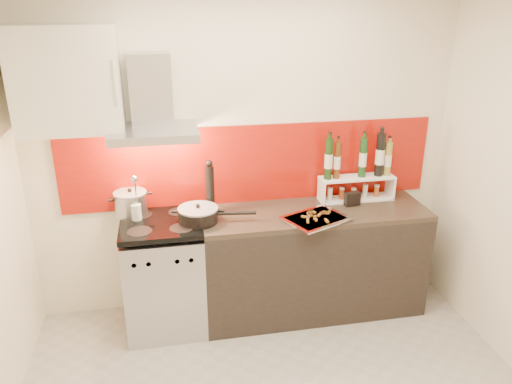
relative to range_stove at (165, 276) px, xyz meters
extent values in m
cube|color=silver|center=(0.70, 0.30, 0.86)|extent=(3.40, 0.02, 2.60)
cube|color=maroon|center=(0.75, 0.29, 0.78)|extent=(3.00, 0.02, 0.64)
cube|color=#B7B7BA|center=(0.00, 0.00, -0.02)|extent=(0.60, 0.60, 0.84)
cube|color=black|center=(0.00, -0.28, -0.11)|extent=(0.50, 0.02, 0.40)
cube|color=#B7B7BA|center=(0.00, -0.28, 0.28)|extent=(0.56, 0.02, 0.12)
cube|color=#FF190C|center=(0.00, -0.29, 0.28)|extent=(0.10, 0.01, 0.04)
cube|color=black|center=(0.00, 0.00, 0.45)|extent=(0.60, 0.60, 0.04)
cube|color=black|center=(1.20, 0.00, -0.01)|extent=(1.80, 0.60, 0.86)
cube|color=black|center=(1.20, 0.00, 0.44)|extent=(1.80, 0.60, 0.04)
cube|color=#B7B7BA|center=(0.00, 0.05, 1.14)|extent=(0.62, 0.50, 0.06)
cube|color=#B7B7BA|center=(0.00, 0.20, 1.42)|extent=(0.30, 0.18, 0.50)
sphere|color=#FFD18C|center=(-0.15, 0.05, 1.10)|extent=(0.07, 0.07, 0.07)
sphere|color=#FFD18C|center=(0.15, 0.05, 1.10)|extent=(0.07, 0.07, 0.07)
cube|color=silver|center=(-0.55, 0.13, 1.51)|extent=(0.70, 0.35, 0.72)
cylinder|color=#B7B7BA|center=(-0.21, 0.18, 0.55)|extent=(0.25, 0.25, 0.17)
cylinder|color=#99999E|center=(-0.21, 0.18, 0.65)|extent=(0.25, 0.25, 0.01)
sphere|color=black|center=(-0.21, 0.18, 0.67)|extent=(0.03, 0.03, 0.03)
cylinder|color=black|center=(0.28, -0.04, 0.52)|extent=(0.30, 0.30, 0.09)
cylinder|color=#99999E|center=(0.28, -0.04, 0.57)|extent=(0.30, 0.30, 0.01)
sphere|color=black|center=(0.28, -0.04, 0.59)|extent=(0.03, 0.03, 0.03)
cylinder|color=black|center=(0.57, -0.08, 0.52)|extent=(0.29, 0.07, 0.03)
cylinder|color=silver|center=(-0.17, 0.07, 0.53)|extent=(0.08, 0.08, 0.13)
cylinder|color=silver|center=(-0.16, 0.07, 0.70)|extent=(0.01, 0.06, 0.24)
sphere|color=silver|center=(-0.16, 0.02, 0.81)|extent=(0.05, 0.05, 0.05)
cylinder|color=black|center=(0.39, 0.12, 0.65)|extent=(0.07, 0.07, 0.38)
sphere|color=black|center=(0.39, 0.12, 0.86)|extent=(0.05, 0.05, 0.05)
cube|color=white|center=(1.60, 0.16, 0.47)|extent=(0.62, 0.17, 0.01)
cube|color=white|center=(1.30, 0.16, 0.56)|extent=(0.01, 0.17, 0.18)
cube|color=white|center=(1.91, 0.16, 0.56)|extent=(0.02, 0.17, 0.18)
cube|color=white|center=(1.60, 0.16, 0.65)|extent=(0.62, 0.17, 0.02)
cylinder|color=black|center=(1.35, 0.16, 0.83)|extent=(0.06, 0.06, 0.34)
cylinder|color=#4C270D|center=(1.42, 0.16, 0.81)|extent=(0.05, 0.05, 0.30)
cylinder|color=#133615|center=(1.64, 0.16, 0.82)|extent=(0.06, 0.06, 0.33)
cylinder|color=black|center=(1.79, 0.16, 0.84)|extent=(0.07, 0.07, 0.36)
cylinder|color=olive|center=(1.86, 0.16, 0.80)|extent=(0.06, 0.06, 0.28)
cylinder|color=beige|center=(1.38, 0.16, 0.52)|extent=(0.04, 0.04, 0.09)
cylinder|color=#934118|center=(1.48, 0.16, 0.52)|extent=(0.04, 0.04, 0.08)
cylinder|color=#443F22|center=(1.58, 0.16, 0.51)|extent=(0.04, 0.04, 0.08)
cylinder|color=beige|center=(1.68, 0.16, 0.52)|extent=(0.04, 0.04, 0.10)
cylinder|color=#A64B1B|center=(1.79, 0.16, 0.52)|extent=(0.04, 0.04, 0.09)
cube|color=black|center=(1.53, 0.04, 0.52)|extent=(0.13, 0.07, 0.11)
cube|color=silver|center=(1.15, -0.18, 0.47)|extent=(0.53, 0.48, 0.01)
cube|color=silver|center=(1.15, -0.18, 0.48)|extent=(0.55, 0.50, 0.01)
cube|color=red|center=(1.15, -0.18, 0.48)|extent=(0.48, 0.42, 0.01)
cube|color=brown|center=(1.14, -0.09, 0.49)|extent=(0.06, 0.04, 0.01)
cube|color=brown|center=(1.12, -0.14, 0.49)|extent=(0.03, 0.06, 0.01)
cube|color=brown|center=(1.22, -0.12, 0.49)|extent=(0.06, 0.05, 0.01)
cube|color=brown|center=(1.28, -0.12, 0.49)|extent=(0.04, 0.06, 0.01)
cube|color=brown|center=(1.24, -0.12, 0.49)|extent=(0.06, 0.03, 0.01)
cube|color=brown|center=(1.07, -0.17, 0.49)|extent=(0.06, 0.04, 0.01)
cube|color=brown|center=(1.14, -0.22, 0.49)|extent=(0.02, 0.06, 0.01)
cube|color=brown|center=(1.07, -0.25, 0.49)|extent=(0.03, 0.06, 0.01)
cube|color=brown|center=(1.14, -0.19, 0.49)|extent=(0.04, 0.06, 0.01)
cube|color=brown|center=(1.14, -0.09, 0.49)|extent=(0.06, 0.05, 0.01)
cube|color=brown|center=(1.11, -0.13, 0.49)|extent=(0.02, 0.06, 0.01)
cube|color=brown|center=(1.16, -0.09, 0.49)|extent=(0.05, 0.05, 0.01)
cube|color=brown|center=(1.11, -0.16, 0.49)|extent=(0.04, 0.06, 0.01)
cube|color=brown|center=(1.21, -0.27, 0.49)|extent=(0.02, 0.06, 0.01)
cube|color=brown|center=(1.26, -0.12, 0.49)|extent=(0.06, 0.03, 0.01)
cube|color=brown|center=(1.19, -0.15, 0.49)|extent=(0.05, 0.05, 0.01)
camera|label=1|loc=(0.06, -3.46, 2.03)|focal=35.00mm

